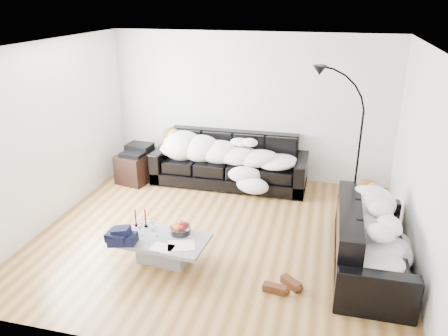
% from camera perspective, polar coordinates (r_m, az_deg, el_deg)
% --- Properties ---
extents(ground, '(5.00, 5.00, 0.00)m').
position_cam_1_polar(ground, '(6.27, -0.67, -8.66)').
color(ground, brown).
rests_on(ground, ground).
extents(wall_back, '(5.00, 0.02, 2.60)m').
position_cam_1_polar(wall_back, '(7.83, 3.47, 7.88)').
color(wall_back, silver).
rests_on(wall_back, ground).
extents(wall_left, '(0.02, 4.50, 2.60)m').
position_cam_1_polar(wall_left, '(6.77, -21.72, 4.13)').
color(wall_left, silver).
rests_on(wall_left, ground).
extents(wall_right, '(0.02, 4.50, 2.60)m').
position_cam_1_polar(wall_right, '(5.66, 24.55, 0.40)').
color(wall_right, silver).
rests_on(wall_right, ground).
extents(ceiling, '(5.00, 5.00, 0.00)m').
position_cam_1_polar(ceiling, '(5.43, -0.79, 15.71)').
color(ceiling, white).
rests_on(ceiling, ground).
extents(sofa_back, '(2.70, 0.94, 0.88)m').
position_cam_1_polar(sofa_back, '(7.71, 0.74, 1.02)').
color(sofa_back, black).
rests_on(sofa_back, ground).
extents(sofa_right, '(0.85, 1.98, 0.80)m').
position_cam_1_polar(sofa_right, '(5.66, 18.78, -8.85)').
color(sofa_right, black).
rests_on(sofa_right, ground).
extents(sleeper_back, '(2.29, 0.79, 0.46)m').
position_cam_1_polar(sleeper_back, '(7.59, 0.66, 2.35)').
color(sleeper_back, white).
rests_on(sleeper_back, sofa_back).
extents(sleeper_right, '(0.71, 1.69, 0.41)m').
position_cam_1_polar(sleeper_right, '(5.56, 19.06, -6.82)').
color(sleeper_right, white).
rests_on(sleeper_right, sofa_right).
extents(teal_cushion, '(0.42, 0.38, 0.20)m').
position_cam_1_polar(teal_cushion, '(6.06, 18.22, -3.29)').
color(teal_cushion, '#0F6D61').
rests_on(teal_cushion, sofa_right).
extents(coffee_table, '(1.16, 0.74, 0.33)m').
position_cam_1_polar(coffee_table, '(5.68, -7.88, -10.45)').
color(coffee_table, '#939699').
rests_on(coffee_table, ground).
extents(fruit_bowl, '(0.33, 0.33, 0.16)m').
position_cam_1_polar(fruit_bowl, '(5.64, -5.74, -7.77)').
color(fruit_bowl, white).
rests_on(fruit_bowl, coffee_table).
extents(wine_glass_a, '(0.10, 0.10, 0.18)m').
position_cam_1_polar(wine_glass_a, '(5.74, -9.29, -7.26)').
color(wine_glass_a, white).
rests_on(wine_glass_a, coffee_table).
extents(wine_glass_b, '(0.09, 0.09, 0.18)m').
position_cam_1_polar(wine_glass_b, '(5.65, -10.82, -7.91)').
color(wine_glass_b, white).
rests_on(wine_glass_b, coffee_table).
extents(wine_glass_c, '(0.08, 0.08, 0.16)m').
position_cam_1_polar(wine_glass_c, '(5.60, -8.85, -8.16)').
color(wine_glass_c, white).
rests_on(wine_glass_c, coffee_table).
extents(candle_left, '(0.05, 0.05, 0.24)m').
position_cam_1_polar(candle_left, '(5.87, -11.46, -6.40)').
color(candle_left, maroon).
rests_on(candle_left, coffee_table).
extents(candle_right, '(0.06, 0.06, 0.25)m').
position_cam_1_polar(candle_right, '(5.82, -10.23, -6.48)').
color(candle_right, maroon).
rests_on(candle_right, coffee_table).
extents(newspaper_a, '(0.40, 0.35, 0.01)m').
position_cam_1_polar(newspaper_a, '(5.41, -5.60, -10.01)').
color(newspaper_a, silver).
rests_on(newspaper_a, coffee_table).
extents(newspaper_b, '(0.29, 0.21, 0.01)m').
position_cam_1_polar(newspaper_b, '(5.40, -8.04, -10.23)').
color(newspaper_b, silver).
rests_on(newspaper_b, coffee_table).
extents(navy_jacket, '(0.41, 0.36, 0.17)m').
position_cam_1_polar(navy_jacket, '(5.50, -13.58, -8.10)').
color(navy_jacket, black).
rests_on(navy_jacket, coffee_table).
extents(shoes, '(0.54, 0.46, 0.10)m').
position_cam_1_polar(shoes, '(5.25, 7.64, -14.98)').
color(shoes, '#472311').
rests_on(shoes, ground).
extents(av_cabinet, '(0.69, 0.86, 0.52)m').
position_cam_1_polar(av_cabinet, '(8.08, -11.10, 0.24)').
color(av_cabinet, black).
rests_on(av_cabinet, ground).
extents(stereo, '(0.47, 0.39, 0.13)m').
position_cam_1_polar(stereo, '(7.97, -11.27, 2.43)').
color(stereo, black).
rests_on(stereo, av_cabinet).
extents(floor_lamp, '(0.75, 0.38, 1.96)m').
position_cam_1_polar(floor_lamp, '(6.89, 17.21, 2.20)').
color(floor_lamp, black).
rests_on(floor_lamp, ground).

